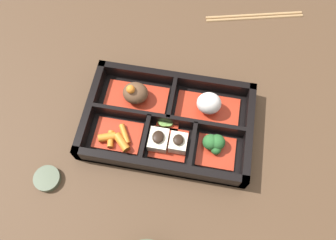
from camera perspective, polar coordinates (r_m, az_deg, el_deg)
name	(u,v)px	position (r m, az deg, el deg)	size (l,w,h in m)	color
ground_plane	(168,125)	(0.66, 0.00, -0.90)	(3.00, 3.00, 0.00)	#4C3523
bento_base	(168,124)	(0.66, 0.00, -0.73)	(0.33, 0.21, 0.01)	black
bento_rim	(168,122)	(0.64, 0.03, -0.32)	(0.33, 0.21, 0.04)	black
bowl_stew	(136,95)	(0.67, -5.66, 4.43)	(0.13, 0.07, 0.06)	#B22D19
bowl_rice	(208,105)	(0.65, 7.06, 2.56)	(0.13, 0.07, 0.05)	#B22D19
bowl_carrots	(117,137)	(0.64, -8.85, -2.93)	(0.09, 0.07, 0.02)	#B22D19
bowl_tofu	(168,142)	(0.62, -0.05, -3.78)	(0.07, 0.07, 0.04)	#B22D19
bowl_greens	(215,145)	(0.63, 8.12, -4.41)	(0.07, 0.07, 0.04)	#B22D19
bowl_pickles	(166,122)	(0.65, -0.32, -0.34)	(0.04, 0.03, 0.01)	#B22D19
chopsticks	(254,16)	(0.84, 14.83, 17.15)	(0.23, 0.07, 0.01)	#A87F51
sauce_dish	(47,178)	(0.66, -20.30, -9.53)	(0.05, 0.05, 0.01)	#424C38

